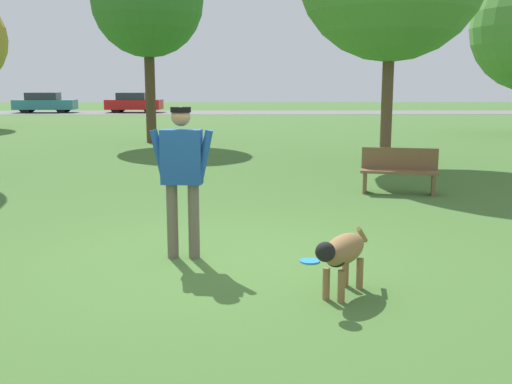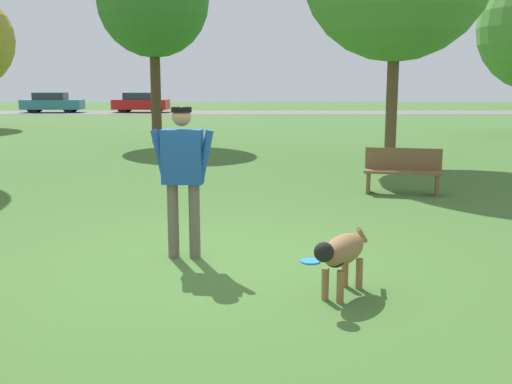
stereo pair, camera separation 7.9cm
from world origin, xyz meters
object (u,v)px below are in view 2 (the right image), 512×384
tree_mid_center (153,1)px  park_bench (403,170)px  dog (342,252)px  parked_car_red (141,103)px  person (183,168)px  parked_car_teal (52,103)px  frisbee (310,261)px

tree_mid_center → park_bench: (6.18, -9.86, -4.29)m
dog → tree_mid_center: (-4.27, 15.34, 4.31)m
parked_car_red → person: bearing=-76.1°
person → tree_mid_center: tree_mid_center is taller
tree_mid_center → parked_car_teal: size_ratio=1.56×
tree_mid_center → parked_car_teal: 24.71m
dog → frisbee: dog is taller
dog → tree_mid_center: tree_mid_center is taller
dog → tree_mid_center: bearing=-132.1°
parked_car_red → park_bench: size_ratio=2.69×
park_bench → frisbee: bearing=-102.2°
person → park_bench: person is taller
person → frisbee: person is taller
dog → park_bench: bearing=-166.9°
parked_car_red → parked_car_teal: bearing=-175.0°
tree_mid_center → parked_car_red: (-4.76, 22.06, -4.05)m
park_bench → person: bearing=-117.0°
tree_mid_center → frisbee: bearing=-74.0°
person → frisbee: bearing=-2.0°
person → parked_car_teal: (-13.56, 35.82, -0.37)m
person → tree_mid_center: 14.75m
dog → parked_car_red: (-9.03, 37.40, 0.25)m
parked_car_teal → park_bench: (17.14, -31.64, -0.24)m
dog → parked_car_teal: parked_car_teal is taller
park_bench → tree_mid_center: bearing=135.6°
frisbee → tree_mid_center: (-4.08, 14.24, 4.73)m
dog → frisbee: 1.20m
park_bench → parked_car_teal: bearing=132.0°
dog → park_bench: size_ratio=0.68×
tree_mid_center → parked_car_red: bearing=102.2°
frisbee → tree_mid_center: size_ratio=0.03×
park_bench → parked_car_red: bearing=122.4°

